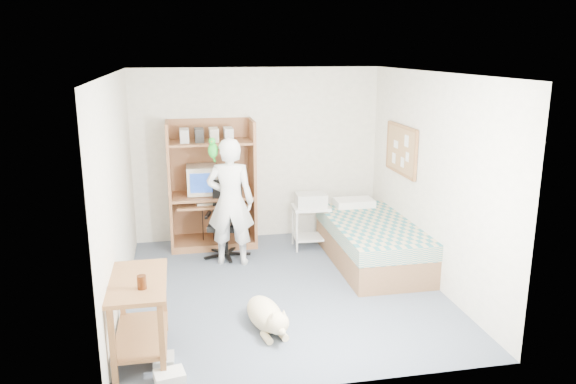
% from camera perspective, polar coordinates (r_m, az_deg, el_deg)
% --- Properties ---
extents(floor, '(4.00, 4.00, 0.00)m').
position_cam_1_polar(floor, '(6.73, -0.49, -9.81)').
color(floor, '#4A5365').
rests_on(floor, ground).
extents(wall_back, '(3.60, 0.02, 2.50)m').
position_cam_1_polar(wall_back, '(8.25, -3.09, 3.84)').
color(wall_back, beige).
rests_on(wall_back, floor).
extents(wall_right, '(0.02, 4.00, 2.50)m').
position_cam_1_polar(wall_right, '(6.88, 14.39, 1.26)').
color(wall_right, beige).
rests_on(wall_right, floor).
extents(wall_left, '(0.02, 4.00, 2.50)m').
position_cam_1_polar(wall_left, '(6.25, -16.95, -0.20)').
color(wall_left, beige).
rests_on(wall_left, floor).
extents(ceiling, '(3.60, 4.00, 0.02)m').
position_cam_1_polar(ceiling, '(6.14, -0.54, 11.98)').
color(ceiling, white).
rests_on(ceiling, wall_back).
extents(computer_hutch, '(1.20, 0.63, 1.80)m').
position_cam_1_polar(computer_hutch, '(8.02, -7.74, 0.28)').
color(computer_hutch, brown).
rests_on(computer_hutch, floor).
extents(bed, '(1.02, 2.02, 0.66)m').
position_cam_1_polar(bed, '(7.50, 8.46, -5.01)').
color(bed, brown).
rests_on(bed, floor).
extents(side_desk, '(0.50, 1.00, 0.75)m').
position_cam_1_polar(side_desk, '(5.35, -14.84, -11.15)').
color(side_desk, brown).
rests_on(side_desk, floor).
extents(corkboard, '(0.04, 0.94, 0.66)m').
position_cam_1_polar(corkboard, '(7.63, 11.43, 4.23)').
color(corkboard, olive).
rests_on(corkboard, wall_right).
extents(office_chair, '(0.57, 0.57, 1.01)m').
position_cam_1_polar(office_chair, '(7.70, -6.28, -3.84)').
color(office_chair, black).
rests_on(office_chair, floor).
extents(person, '(0.69, 0.53, 1.68)m').
position_cam_1_polar(person, '(7.28, -5.87, -0.99)').
color(person, white).
rests_on(person, floor).
extents(parrot, '(0.12, 0.22, 0.34)m').
position_cam_1_polar(parrot, '(7.13, -7.64, 4.36)').
color(parrot, '#1B9415').
rests_on(parrot, person).
extents(dog, '(0.43, 0.96, 0.36)m').
position_cam_1_polar(dog, '(5.77, -2.18, -12.40)').
color(dog, beige).
rests_on(dog, floor).
extents(printer_cart, '(0.53, 0.43, 0.61)m').
position_cam_1_polar(printer_cart, '(7.93, 2.32, -2.86)').
color(printer_cart, silver).
rests_on(printer_cart, floor).
extents(printer, '(0.43, 0.34, 0.18)m').
position_cam_1_polar(printer, '(7.85, 2.34, -0.79)').
color(printer, '#B4B5AF').
rests_on(printer, printer_cart).
extents(crt_monitor, '(0.42, 0.45, 0.39)m').
position_cam_1_polar(crt_monitor, '(7.99, -8.74, 1.26)').
color(crt_monitor, beige).
rests_on(crt_monitor, computer_hutch).
extents(keyboard, '(0.47, 0.21, 0.03)m').
position_cam_1_polar(keyboard, '(7.91, -7.69, -1.06)').
color(keyboard, beige).
rests_on(keyboard, computer_hutch).
extents(pencil_cup, '(0.08, 0.08, 0.12)m').
position_cam_1_polar(pencil_cup, '(7.96, -5.23, 0.24)').
color(pencil_cup, gold).
rests_on(pencil_cup, computer_hutch).
extents(drink_glass, '(0.08, 0.08, 0.12)m').
position_cam_1_polar(drink_glass, '(5.04, -14.63, -8.86)').
color(drink_glass, '#3D1B09').
rests_on(drink_glass, side_desk).
extents(floor_box_a, '(0.28, 0.24, 0.10)m').
position_cam_1_polar(floor_box_a, '(5.11, -11.93, -17.94)').
color(floor_box_a, white).
rests_on(floor_box_a, floor).
extents(floor_box_b, '(0.19, 0.22, 0.08)m').
position_cam_1_polar(floor_box_b, '(5.38, -12.50, -16.36)').
color(floor_box_b, '#B8B8B3').
rests_on(floor_box_b, floor).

